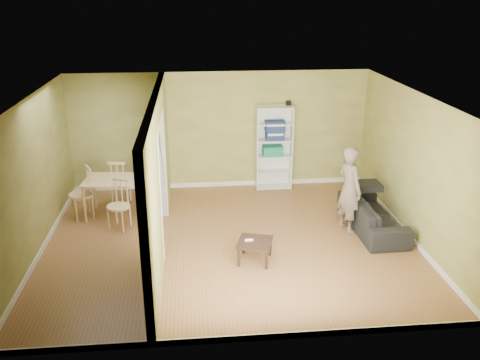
% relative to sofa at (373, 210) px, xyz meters
% --- Properties ---
extents(room_shell, '(6.50, 6.50, 6.50)m').
position_rel_sofa_xyz_m(room_shell, '(-2.70, -0.29, 0.93)').
color(room_shell, olive).
rests_on(room_shell, ground).
extents(partition, '(0.22, 5.50, 2.60)m').
position_rel_sofa_xyz_m(partition, '(-3.90, -0.29, 0.93)').
color(partition, tan).
rests_on(partition, ground).
extents(wall_speaker, '(0.10, 0.10, 0.10)m').
position_rel_sofa_xyz_m(wall_speaker, '(-1.20, 2.40, 1.53)').
color(wall_speaker, black).
rests_on(wall_speaker, room_shell).
extents(sofa, '(1.97, 0.88, 0.74)m').
position_rel_sofa_xyz_m(sofa, '(0.00, 0.00, 0.00)').
color(sofa, black).
rests_on(sofa, ground).
extents(person, '(0.83, 0.74, 1.92)m').
position_rel_sofa_xyz_m(person, '(-0.49, -0.02, 0.59)').
color(person, slate).
rests_on(person, ground).
extents(bookshelf, '(0.79, 0.34, 1.87)m').
position_rel_sofa_xyz_m(bookshelf, '(-1.52, 2.32, 0.56)').
color(bookshelf, white).
rests_on(bookshelf, ground).
extents(paper_box_teal, '(0.43, 0.28, 0.22)m').
position_rel_sofa_xyz_m(paper_box_teal, '(-1.55, 2.27, 0.50)').
color(paper_box_teal, '#165056').
rests_on(paper_box_teal, bookshelf).
extents(paper_box_navy_b, '(0.39, 0.26, 0.20)m').
position_rel_sofa_xyz_m(paper_box_navy_b, '(-1.51, 2.27, 0.86)').
color(paper_box_navy_b, navy).
rests_on(paper_box_navy_b, bookshelf).
extents(paper_box_navy_c, '(0.42, 0.28, 0.22)m').
position_rel_sofa_xyz_m(paper_box_navy_c, '(-1.51, 2.27, 1.08)').
color(paper_box_navy_c, navy).
rests_on(paper_box_navy_c, bookshelf).
extents(coffee_table, '(0.54, 0.54, 0.36)m').
position_rel_sofa_xyz_m(coffee_table, '(-2.34, -0.99, -0.06)').
color(coffee_table, '#332417').
rests_on(coffee_table, ground).
extents(game_controller, '(0.13, 0.04, 0.03)m').
position_rel_sofa_xyz_m(game_controller, '(-2.44, -0.96, 0.00)').
color(game_controller, white).
rests_on(game_controller, coffee_table).
extents(dining_table, '(1.21, 0.81, 0.76)m').
position_rel_sofa_xyz_m(dining_table, '(-4.82, 1.09, 0.31)').
color(dining_table, '#D8B988').
rests_on(dining_table, ground).
extents(chair_left, '(0.63, 0.63, 1.03)m').
position_rel_sofa_xyz_m(chair_left, '(-5.50, 1.02, 0.14)').
color(chair_left, '#D9BF76').
rests_on(chair_left, ground).
extents(chair_near, '(0.56, 0.56, 0.94)m').
position_rel_sofa_xyz_m(chair_near, '(-4.72, 0.47, 0.10)').
color(chair_near, tan).
rests_on(chair_near, ground).
extents(chair_far, '(0.49, 0.49, 0.99)m').
position_rel_sofa_xyz_m(chair_far, '(-4.83, 1.65, 0.12)').
color(chair_far, tan).
rests_on(chair_far, ground).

